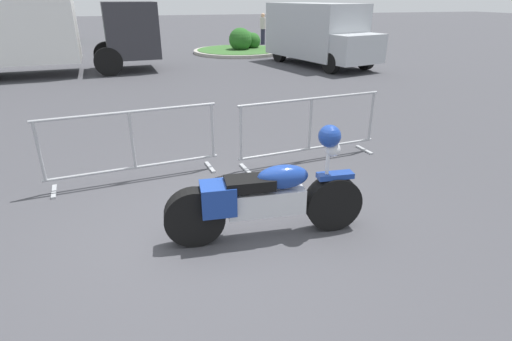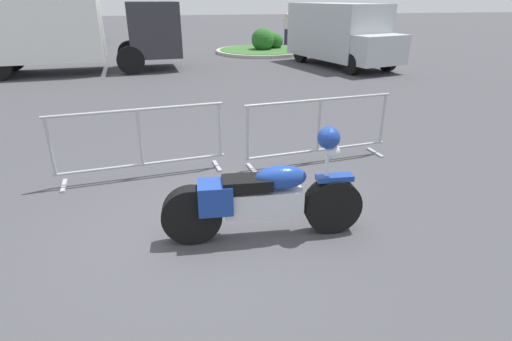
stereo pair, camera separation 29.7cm
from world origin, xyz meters
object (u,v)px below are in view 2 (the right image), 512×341
Objects in this scene: pedestrian at (287,28)px; delivery_van at (340,33)px; motorcycle at (264,198)px; crowd_barrier_far at (319,130)px; box_truck at (52,25)px; crowd_barrier_near at (141,142)px; parked_car_green at (70,29)px; parked_car_yellow at (21,31)px.

delivery_van is at bearing 19.58° from pedestrian.
motorcycle is 0.90× the size of crowd_barrier_far.
box_truck reaches higher than delivery_van.
crowd_barrier_far is 0.47× the size of delivery_van.
crowd_barrier_near is at bearing -76.04° from box_truck.
parked_car_green is at bearing 94.35° from box_truck.
parked_car_green is 2.78× the size of pedestrian.
box_truck is at bearing 121.27° from crowd_barrier_far.
parked_car_yellow is at bearing 116.34° from crowd_barrier_far.
parked_car_green is at bearing 110.22° from crowd_barrier_far.
parked_car_green is 12.77m from pedestrian.
crowd_barrier_far is 10.39m from delivery_van.
crowd_barrier_near is 2.81m from crowd_barrier_far.
box_truck is 1.67× the size of parked_car_green.
delivery_van is 3.15× the size of pedestrian.
parked_car_green is at bearing -82.42° from parked_car_yellow.
crowd_barrier_near is at bearing -152.47° from parked_car_yellow.
delivery_van reaches higher than parked_car_green.
motorcycle is at bearing -124.96° from crowd_barrier_far.
crowd_barrier_far is 17.74m from pedestrian.
crowd_barrier_far is (1.41, 2.01, 0.07)m from motorcycle.
crowd_barrier_far is 0.32× the size of box_truck.
pedestrian reaches higher than crowd_barrier_far.
box_truck is at bearing 115.74° from motorcycle.
box_truck reaches higher than crowd_barrier_far.
delivery_van is 7.76m from pedestrian.
box_truck is at bearing -107.57° from delivery_van.
pedestrian is (7.35, 17.14, 0.36)m from crowd_barrier_near.
pedestrian is (0.14, 7.75, -0.32)m from delivery_van.
parked_car_green is at bearing 103.14° from crowd_barrier_near.
crowd_barrier_far is 0.54× the size of parked_car_green.
pedestrian is at bearing 29.90° from box_truck.
parked_car_green is (-1.61, 10.86, -0.86)m from box_truck.
parked_car_green is (-7.68, 20.85, 0.21)m from crowd_barrier_far.
box_truck reaches higher than pedestrian.
parked_car_yellow is 15.32m from pedestrian.
box_truck is 11.01m from parked_car_green.
crowd_barrier_near is (-1.40, 2.01, 0.07)m from motorcycle.
delivery_van is at bearing 67.56° from motorcycle.
motorcycle is 2.45m from crowd_barrier_far.
delivery_van is (4.39, 9.39, 0.68)m from crowd_barrier_far.
parked_car_yellow reaches higher than crowd_barrier_far.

